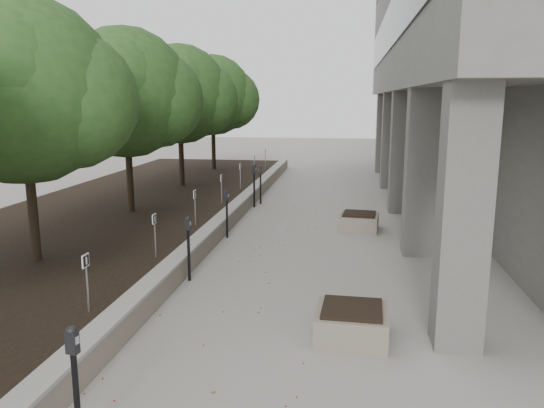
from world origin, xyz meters
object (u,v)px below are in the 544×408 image
Objects in this scene: crabapple_tree_4 at (180,115)px; planter_front at (352,322)px; parking_meter_1 at (76,391)px; parking_meter_3 at (227,214)px; crabapple_tree_5 at (213,112)px; parking_meter_4 at (254,186)px; crabapple_tree_2 at (26,130)px; crabapple_tree_3 at (127,121)px; parking_meter_5 at (261,185)px; planter_back at (359,221)px; parking_meter_2 at (189,249)px.

crabapple_tree_4 reaches higher than planter_front.
parking_meter_3 is at bearing 101.86° from parking_meter_1.
crabapple_tree_5 is at bearing 109.27° from parking_meter_1.
parking_meter_3 is 0.87× the size of parking_meter_4.
parking_meter_1 is at bearing -131.70° from planter_front.
crabapple_tree_3 is (0.00, 5.00, 0.00)m from crabapple_tree_2.
crabapple_tree_3 is at bearing -90.00° from crabapple_tree_4.
crabapple_tree_5 is at bearing 90.00° from crabapple_tree_2.
crabapple_tree_4 reaches higher than parking_meter_5.
crabapple_tree_4 is (0.00, 10.00, 0.00)m from crabapple_tree_2.
parking_meter_1 is at bearing -76.26° from crabapple_tree_4.
crabapple_tree_4 and crabapple_tree_5 have the same top height.
planter_front is at bearing -46.60° from crabapple_tree_3.
parking_meter_1 is 1.11× the size of parking_meter_3.
crabapple_tree_4 is at bearing 158.26° from parking_meter_4.
parking_meter_5 is 1.29× the size of planter_back.
parking_meter_3 is at bearing -158.30° from planter_back.
crabapple_tree_5 is at bearing 107.80° from parking_meter_2.
parking_meter_5 is 11.13m from planter_front.
parking_meter_2 is at bearing -55.47° from crabapple_tree_3.
parking_meter_1 is 1.05× the size of parking_meter_5.
parking_meter_2 is (3.26, -9.74, -2.43)m from crabapple_tree_4.
parking_meter_2 is 0.99× the size of parking_meter_5.
parking_meter_1 is 13.26m from parking_meter_4.
crabapple_tree_2 reaches higher than parking_meter_3.
parking_meter_4 is (3.25, 3.01, -2.36)m from crabapple_tree_3.
planter_back is (6.84, -9.77, -2.87)m from crabapple_tree_5.
parking_meter_3 reaches higher than planter_back.
parking_meter_2 is at bearing -101.40° from parking_meter_5.
parking_meter_1 is at bearing -54.59° from crabapple_tree_2.
parking_meter_1 is 13.88m from parking_meter_5.
parking_meter_4 is at bearing 42.82° from crabapple_tree_3.
parking_meter_2 is at bearing 103.70° from parking_meter_1.
crabapple_tree_3 is at bearing 129.86° from parking_meter_2.
parking_meter_2 is 4.07m from planter_front.
parking_meter_4 reaches higher than planter_back.
parking_meter_5 is at bearing 106.99° from planter_front.
crabapple_tree_5 is at bearing 107.27° from parking_meter_5.
crabapple_tree_3 is 7.42m from planter_back.
crabapple_tree_4 is 4.48m from parking_meter_4.
parking_meter_5 is (3.37, 3.63, -2.42)m from crabapple_tree_3.
parking_meter_5 is (3.37, -6.37, -2.42)m from crabapple_tree_5.
crabapple_tree_4 is 3.57× the size of parking_meter_4.
crabapple_tree_3 is 5.52m from parking_meter_5.
parking_meter_5 is 1.24× the size of planter_front.
crabapple_tree_3 reaches higher than parking_meter_1.
planter_back is at bearing 1.92° from crabapple_tree_3.
crabapple_tree_2 is 1.00× the size of crabapple_tree_4.
crabapple_tree_4 is 8.82m from planter_back.
crabapple_tree_4 is 14.00m from planter_front.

